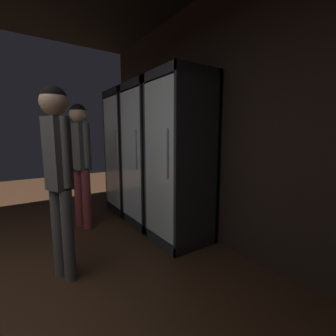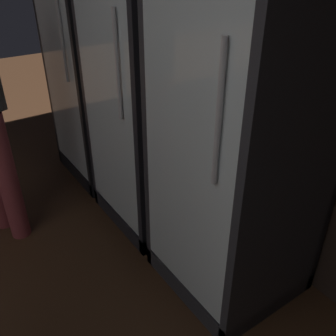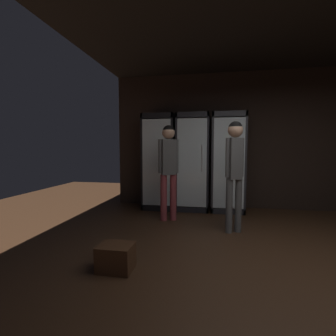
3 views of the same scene
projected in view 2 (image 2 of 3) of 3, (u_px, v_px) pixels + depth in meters
cooler_far_left at (105, 46)px, 2.52m from camera, size 0.64×0.63×1.93m
cooler_left at (161, 69)px, 2.03m from camera, size 0.64×0.63×1.93m
cooler_center at (251, 109)px, 1.54m from camera, size 0.64×0.63×1.93m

